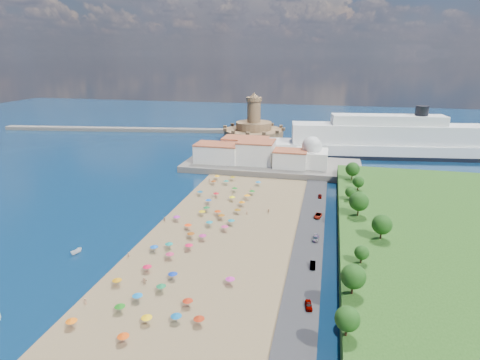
# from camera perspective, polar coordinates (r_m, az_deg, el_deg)

# --- Properties ---
(ground) EXTENTS (700.00, 700.00, 0.00)m
(ground) POSITION_cam_1_polar(r_m,az_deg,el_deg) (143.08, -3.79, -5.90)
(ground) COLOR #071938
(ground) RESTS_ON ground
(terrace) EXTENTS (90.00, 36.00, 3.00)m
(terrace) POSITION_cam_1_polar(r_m,az_deg,el_deg) (208.15, 4.53, 2.06)
(terrace) COLOR #59544C
(terrace) RESTS_ON ground
(jetty) EXTENTS (18.00, 70.00, 2.40)m
(jetty) POSITION_cam_1_polar(r_m,az_deg,el_deg) (245.38, 0.63, 4.43)
(jetty) COLOR #59544C
(jetty) RESTS_ON ground
(breakwater) EXTENTS (199.03, 34.77, 2.60)m
(breakwater) POSITION_cam_1_polar(r_m,az_deg,el_deg) (320.42, -15.13, 6.95)
(breakwater) COLOR #59544C
(breakwater) RESTS_ON ground
(waterfront_buildings) EXTENTS (57.00, 29.00, 11.00)m
(waterfront_buildings) POSITION_cam_1_polar(r_m,az_deg,el_deg) (209.33, 1.05, 4.01)
(waterfront_buildings) COLOR silver
(waterfront_buildings) RESTS_ON terrace
(domed_building) EXTENTS (16.00, 16.00, 15.00)m
(domed_building) POSITION_cam_1_polar(r_m,az_deg,el_deg) (202.59, 10.11, 3.60)
(domed_building) COLOR silver
(domed_building) RESTS_ON terrace
(fortress) EXTENTS (40.00, 40.00, 32.40)m
(fortress) POSITION_cam_1_polar(r_m,az_deg,el_deg) (273.05, 1.96, 6.94)
(fortress) COLOR #936E49
(fortress) RESTS_ON ground
(cruise_ship) EXTENTS (135.49, 37.69, 29.27)m
(cruise_ship) POSITION_cam_1_polar(r_m,az_deg,el_deg) (244.98, 20.03, 5.13)
(cruise_ship) COLOR black
(cruise_ship) RESTS_ON ground
(beach_parasols) EXTENTS (31.77, 114.37, 2.20)m
(beach_parasols) POSITION_cam_1_polar(r_m,az_deg,el_deg) (134.55, -5.46, -6.52)
(beach_parasols) COLOR gray
(beach_parasols) RESTS_ON beach
(beachgoers) EXTENTS (35.60, 96.71, 1.89)m
(beachgoers) POSITION_cam_1_polar(r_m,az_deg,el_deg) (141.99, -4.97, -5.62)
(beachgoers) COLOR tan
(beachgoers) RESTS_ON beach
(moored_boats) EXTENTS (4.83, 35.63, 1.53)m
(moored_boats) POSITION_cam_1_polar(r_m,az_deg,el_deg) (118.53, -26.30, -12.68)
(moored_boats) COLOR white
(moored_boats) RESTS_ON ground
(parked_cars) EXTENTS (3.09, 79.95, 1.38)m
(parked_cars) POSITION_cam_1_polar(r_m,az_deg,el_deg) (131.58, 10.74, -7.72)
(parked_cars) COLOR gray
(parked_cars) RESTS_ON promenade
(hillside_trees) EXTENTS (16.01, 107.25, 8.13)m
(hillside_trees) POSITION_cam_1_polar(r_m,az_deg,el_deg) (129.54, 16.59, -4.30)
(hillside_trees) COLOR #382314
(hillside_trees) RESTS_ON hillside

